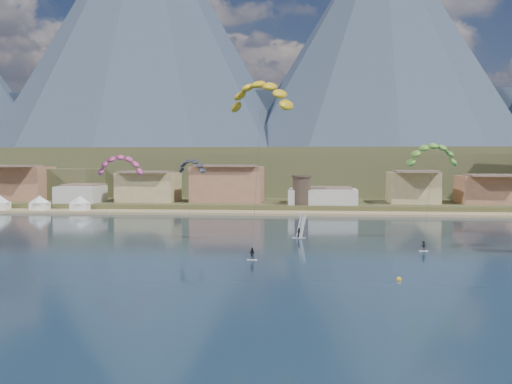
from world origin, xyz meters
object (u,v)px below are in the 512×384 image
windsurfer (300,231)px  buoy (399,279)px  watchtower (302,190)px  kitesurfer_yellow (261,92)px  kitesurfer_green (432,152)px

windsurfer → buoy: 42.72m
watchtower → kitesurfer_yellow: kitesurfer_yellow is taller
kitesurfer_green → windsurfer: 28.57m
watchtower → buoy: (14.83, -100.39, -6.26)m
watchtower → kitesurfer_green: (25.32, -63.08, 10.12)m
kitesurfer_green → windsurfer: kitesurfer_green is taller
windsurfer → buoy: size_ratio=7.12×
kitesurfer_green → buoy: size_ratio=31.91×
windsurfer → kitesurfer_yellow: bearing=-117.6°
kitesurfer_yellow → kitesurfer_green: 33.40m
windsurfer → kitesurfer_green: bearing=-7.5°
windsurfer → buoy: bearing=-71.4°
watchtower → kitesurfer_yellow: 75.16m
watchtower → kitesurfer_green: bearing=-68.1°
kitesurfer_green → buoy: kitesurfer_green is taller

